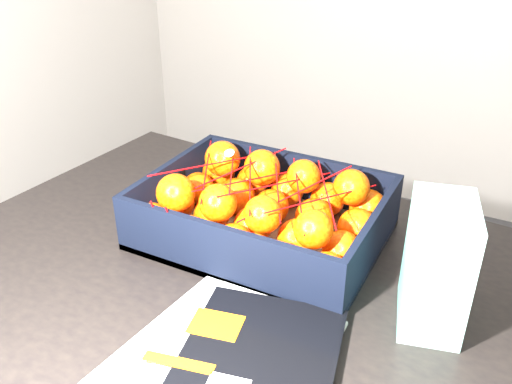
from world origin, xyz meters
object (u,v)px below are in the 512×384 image
at_px(magazine_stack, 234,359).
at_px(table, 261,325).
at_px(produce_crate, 263,222).
at_px(retail_carton, 437,265).

bearing_deg(magazine_stack, table, 106.08).
relative_size(magazine_stack, produce_crate, 0.77).
xyz_separation_m(magazine_stack, produce_crate, (-0.11, 0.30, 0.02)).
bearing_deg(magazine_stack, produce_crate, 109.82).
relative_size(table, retail_carton, 6.40).
relative_size(table, magazine_stack, 3.86).
height_order(produce_crate, retail_carton, retail_carton).
distance_m(produce_crate, retail_carton, 0.34).
bearing_deg(produce_crate, retail_carton, -14.95).
distance_m(table, produce_crate, 0.19).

